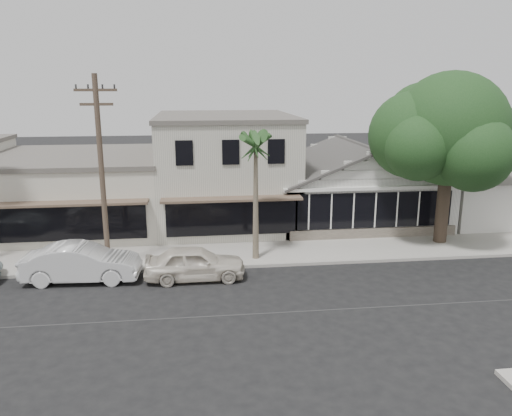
{
  "coord_description": "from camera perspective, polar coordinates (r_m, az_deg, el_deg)",
  "views": [
    {
      "loc": [
        -4.82,
        -17.39,
        8.55
      ],
      "look_at": [
        -1.97,
        6.0,
        2.68
      ],
      "focal_mm": 35.0,
      "sensor_mm": 36.0,
      "label": 1
    }
  ],
  "objects": [
    {
      "name": "ground",
      "position": [
        19.97,
        7.88,
        -11.5
      ],
      "size": [
        140.0,
        140.0,
        0.0
      ],
      "primitive_type": "plane",
      "color": "black",
      "rests_on": "ground"
    },
    {
      "name": "sidewalk_north",
      "position": [
        25.78,
        -13.69,
        -5.61
      ],
      "size": [
        90.0,
        3.5,
        0.15
      ],
      "primitive_type": "cube",
      "color": "#9E9991",
      "rests_on": "ground"
    },
    {
      "name": "corner_shop",
      "position": [
        31.99,
        11.08,
        3.04
      ],
      "size": [
        10.4,
        8.6,
        5.1
      ],
      "color": "white",
      "rests_on": "ground"
    },
    {
      "name": "side_cottage",
      "position": [
        34.77,
        24.46,
        1.02
      ],
      "size": [
        6.0,
        6.0,
        3.0
      ],
      "primitive_type": "cube",
      "color": "white",
      "rests_on": "ground"
    },
    {
      "name": "row_building_near",
      "position": [
        31.4,
        -3.53,
        4.25
      ],
      "size": [
        8.0,
        10.0,
        6.5
      ],
      "primitive_type": "cube",
      "color": "beige",
      "rests_on": "ground"
    },
    {
      "name": "row_building_midnear",
      "position": [
        32.37,
        -19.62,
        1.67
      ],
      "size": [
        10.0,
        10.0,
        4.2
      ],
      "primitive_type": "cube",
      "color": "beige",
      "rests_on": "ground"
    },
    {
      "name": "utility_pole",
      "position": [
        23.28,
        -17.23,
        4.06
      ],
      "size": [
        1.8,
        0.24,
        9.0
      ],
      "color": "brown",
      "rests_on": "ground"
    },
    {
      "name": "car_0",
      "position": [
        22.62,
        -7.0,
        -6.26
      ],
      "size": [
        4.49,
        1.82,
        1.53
      ],
      "primitive_type": "imported",
      "rotation": [
        0.0,
        0.0,
        1.57
      ],
      "color": "silver",
      "rests_on": "ground"
    },
    {
      "name": "car_1",
      "position": [
        23.58,
        -19.31,
        -5.93
      ],
      "size": [
        5.17,
        2.04,
        1.67
      ],
      "primitive_type": "imported",
      "rotation": [
        0.0,
        0.0,
        1.52
      ],
      "color": "silver",
      "rests_on": "ground"
    },
    {
      "name": "shade_tree",
      "position": [
        28.35,
        20.86,
        8.11
      ],
      "size": [
        8.34,
        7.54,
        9.25
      ],
      "rotation": [
        0.0,
        0.0,
        -0.22
      ],
      "color": "#423528",
      "rests_on": "ground"
    },
    {
      "name": "palm_east",
      "position": [
        23.61,
        -0.04,
        7.25
      ],
      "size": [
        2.55,
        2.55,
        6.76
      ],
      "color": "#726651",
      "rests_on": "ground"
    }
  ]
}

